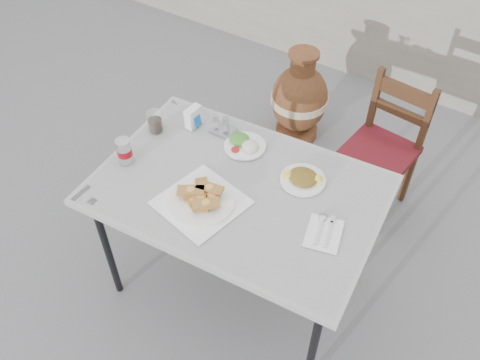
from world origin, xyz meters
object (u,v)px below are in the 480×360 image
Objects in this scene: salad_chopped_plate at (303,178)px; terracotta_urn at (299,99)px; soda_can at (124,151)px; cafe_table at (238,195)px; napkin_holder at (193,117)px; salad_rice_plate at (244,144)px; chair at (382,148)px; pide_plate at (201,198)px; condiment_caddy at (223,127)px; cola_glass at (155,123)px.

salad_chopped_plate is 1.35m from terracotta_urn.
soda_can is 1.57m from terracotta_urn.
cafe_table is 0.51m from napkin_holder.
salad_rice_plate is 1.62× the size of soda_can.
pide_plate is at bearing -104.54° from chair.
pide_plate is 3.12× the size of soda_can.
terracotta_urn is (-0.22, 1.06, -0.49)m from salad_rice_plate.
cafe_table is at bearing -103.61° from chair.
soda_can is at bearing -155.96° from salad_chopped_plate.
condiment_caddy reaches higher than pide_plate.
pide_plate is at bearing -80.03° from terracotta_urn.
pide_plate is at bearing -2.64° from soda_can.
chair is (0.49, 0.77, -0.36)m from salad_rice_plate.
cola_glass is 0.35m from condiment_caddy.
pide_plate is at bearing -46.28° from napkin_holder.
condiment_caddy reaches higher than cafe_table.
salad_chopped_plate is at bearing 6.54° from cola_glass.
salad_chopped_plate is (0.36, -0.05, -0.00)m from salad_rice_plate.
terracotta_urn is at bearing 82.10° from soda_can.
salad_chopped_plate is at bearing 49.43° from pide_plate.
salad_rice_plate is 0.58m from soda_can.
cafe_table reaches higher than terracotta_urn.
salad_chopped_plate is 0.67m from napkin_holder.
soda_can is 0.26m from cola_glass.
napkin_holder is 0.16× the size of terracotta_urn.
pide_plate is at bearing -29.45° from cola_glass.
chair reaches higher than salad_chopped_plate.
salad_rice_plate is 1.86× the size of cola_glass.
napkin_holder is (-0.35, 0.41, 0.02)m from pide_plate.
pide_plate reaches higher than terracotta_urn.
cafe_table is 0.59m from cola_glass.
salad_chopped_plate is at bearing 24.04° from soda_can.
pide_plate is 3.61× the size of napkin_holder.
salad_chopped_plate is at bearing -8.03° from salad_rice_plate.
salad_rice_plate is (-0.12, 0.25, 0.08)m from cafe_table.
terracotta_urn is at bearing 99.97° from pide_plate.
salad_chopped_plate is 0.24× the size of chair.
cola_glass reaches higher than pide_plate.
condiment_caddy is at bearing 170.30° from salad_chopped_plate.
salad_rice_plate is at bearing -116.39° from chair.
chair is at bearing -22.68° from terracotta_urn.
cola_glass reaches higher than cafe_table.
cola_glass reaches higher than salad_chopped_plate.
salad_chopped_plate is (0.23, 0.20, 0.07)m from cafe_table.
pide_plate is (-0.08, -0.17, 0.09)m from cafe_table.
condiment_caddy is 1.04m from chair.
napkin_holder is at bearing 73.65° from soda_can.
cafe_table is 0.58m from soda_can.
terracotta_urn is at bearing 163.72° from chair.
cafe_table is 1.96× the size of terracotta_urn.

